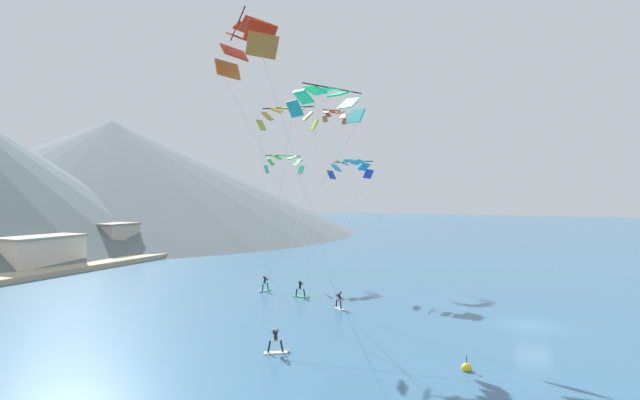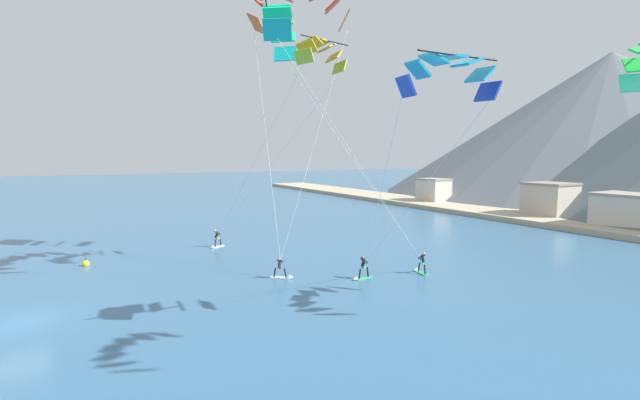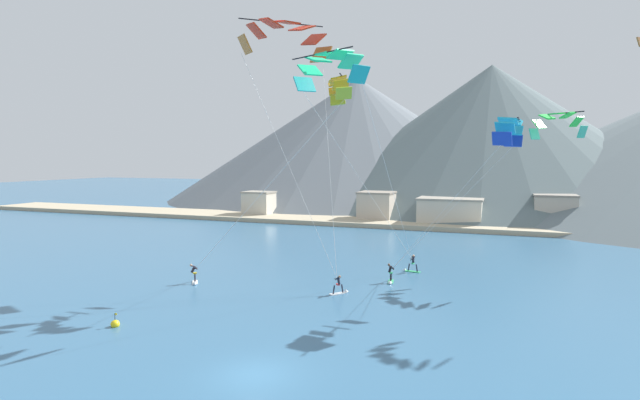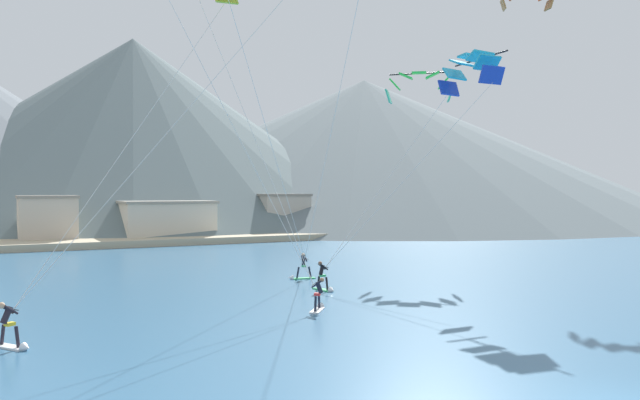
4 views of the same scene
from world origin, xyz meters
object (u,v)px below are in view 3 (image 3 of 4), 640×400
at_px(kitesurfer_near_lead, 411,267).
at_px(race_marker_buoy, 115,324).
at_px(parafoil_kite_near_lead, 330,67).
at_px(kitesurfer_mid_center, 390,277).
at_px(parafoil_kite_far_left, 286,36).
at_px(kitesurfer_near_trail, 194,277).
at_px(parafoil_kite_mid_center, 509,129).
at_px(parafoil_kite_near_trail, 337,89).
at_px(parafoil_kite_distant_low_drift, 557,122).
at_px(kitesurfer_far_left, 341,288).

xyz_separation_m(kitesurfer_near_lead, race_marker_buoy, (-15.04, -22.30, -0.33)).
bearing_deg(parafoil_kite_near_lead, race_marker_buoy, -127.57).
distance_m(kitesurfer_mid_center, parafoil_kite_far_left, 23.55).
distance_m(kitesurfer_near_trail, kitesurfer_mid_center, 17.04).
distance_m(kitesurfer_near_lead, parafoil_kite_mid_center, 16.32).
distance_m(parafoil_kite_near_trail, parafoil_kite_mid_center, 14.45).
height_order(kitesurfer_near_lead, kitesurfer_mid_center, kitesurfer_mid_center).
bearing_deg(parafoil_kite_near_lead, kitesurfer_mid_center, 46.72).
bearing_deg(kitesurfer_near_lead, parafoil_kite_distant_low_drift, 19.31).
height_order(kitesurfer_far_left, parafoil_kite_near_trail, parafoil_kite_near_trail).
bearing_deg(parafoil_kite_near_trail, race_marker_buoy, -119.86).
xyz_separation_m(kitesurfer_near_trail, race_marker_buoy, (1.72, -11.24, -0.38)).
height_order(kitesurfer_far_left, parafoil_kite_mid_center, parafoil_kite_mid_center).
xyz_separation_m(kitesurfer_near_lead, parafoil_kite_far_left, (-10.74, -4.86, 21.41)).
relative_size(parafoil_kite_near_lead, parafoil_kite_mid_center, 1.42).
height_order(parafoil_kite_far_left, race_marker_buoy, parafoil_kite_far_left).
bearing_deg(race_marker_buoy, parafoil_kite_far_left, 76.13).
distance_m(kitesurfer_near_lead, parafoil_kite_far_left, 24.44).
bearing_deg(parafoil_kite_distant_low_drift, kitesurfer_mid_center, -145.46).
distance_m(kitesurfer_near_lead, kitesurfer_far_left, 10.51).
xyz_separation_m(kitesurfer_mid_center, parafoil_kite_far_left, (-9.85, 0.02, 21.39)).
relative_size(parafoil_kite_near_trail, race_marker_buoy, 16.12).
distance_m(parafoil_kite_near_trail, parafoil_kite_distant_low_drift, 20.96).
distance_m(parafoil_kite_far_left, race_marker_buoy, 28.20).
bearing_deg(parafoil_kite_far_left, kitesurfer_near_trail, -134.19).
xyz_separation_m(kitesurfer_far_left, parafoil_kite_distant_low_drift, (16.47, 14.21, 13.72)).
height_order(kitesurfer_near_lead, race_marker_buoy, kitesurfer_near_lead).
height_order(parafoil_kite_near_trail, parafoil_kite_distant_low_drift, parafoil_kite_near_trail).
height_order(parafoil_kite_near_lead, parafoil_kite_far_left, parafoil_kite_far_left).
bearing_deg(parafoil_kite_distant_low_drift, kitesurfer_far_left, -139.21).
height_order(kitesurfer_near_lead, parafoil_kite_far_left, parafoil_kite_far_left).
relative_size(kitesurfer_near_lead, kitesurfer_near_trail, 1.01).
bearing_deg(kitesurfer_far_left, kitesurfer_near_trail, -174.37).
bearing_deg(parafoil_kite_near_trail, kitesurfer_near_trail, -154.61).
bearing_deg(parafoil_kite_far_left, parafoil_kite_near_lead, -37.37).
bearing_deg(kitesurfer_mid_center, parafoil_kite_mid_center, -8.37).
height_order(kitesurfer_near_trail, parafoil_kite_near_lead, parafoil_kite_near_lead).
xyz_separation_m(kitesurfer_near_lead, parafoil_kite_near_trail, (-5.53, -5.73, 16.29)).
relative_size(kitesurfer_near_lead, parafoil_kite_near_trail, 0.11).
height_order(kitesurfer_near_trail, parafoil_kite_distant_low_drift, parafoil_kite_distant_low_drift).
bearing_deg(parafoil_kite_near_lead, parafoil_kite_near_trail, 98.61).
bearing_deg(kitesurfer_mid_center, parafoil_kite_distant_low_drift, 34.54).
relative_size(kitesurfer_near_trail, kitesurfer_far_left, 1.07).
height_order(kitesurfer_mid_center, parafoil_kite_near_lead, parafoil_kite_near_lead).
bearing_deg(kitesurfer_mid_center, kitesurfer_near_lead, 79.71).
relative_size(kitesurfer_far_left, parafoil_kite_mid_center, 0.13).
bearing_deg(kitesurfer_mid_center, parafoil_kite_near_lead, -133.28).
height_order(parafoil_kite_near_lead, parafoil_kite_mid_center, parafoil_kite_near_lead).
relative_size(parafoil_kite_distant_low_drift, race_marker_buoy, 4.75).
height_order(kitesurfer_near_lead, parafoil_kite_distant_low_drift, parafoil_kite_distant_low_drift).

